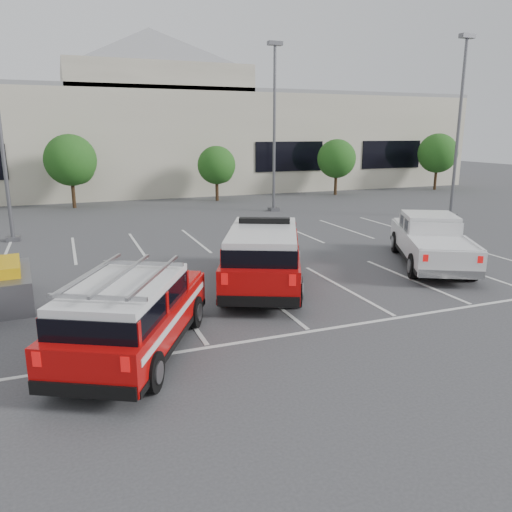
{
  "coord_description": "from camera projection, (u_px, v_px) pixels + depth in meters",
  "views": [
    {
      "loc": [
        -5.6,
        -13.48,
        4.99
      ],
      "look_at": [
        0.07,
        1.21,
        1.05
      ],
      "focal_mm": 35.0,
      "sensor_mm": 36.0,
      "label": 1
    }
  ],
  "objects": [
    {
      "name": "convention_building",
      "position": [
        130.0,
        135.0,
        43.13
      ],
      "size": [
        60.0,
        16.99,
        13.2
      ],
      "color": "beige",
      "rests_on": "ground"
    },
    {
      "name": "ground",
      "position": [
        268.0,
        298.0,
        15.37
      ],
      "size": [
        120.0,
        120.0,
        0.0
      ],
      "primitive_type": "plane",
      "color": "#3B3B3E",
      "rests_on": "ground"
    },
    {
      "name": "fire_chief_suv",
      "position": [
        264.0,
        260.0,
        16.31
      ],
      "size": [
        4.69,
        6.65,
        2.21
      ],
      "rotation": [
        0.0,
        0.0,
        -0.43
      ],
      "color": "#AD0808",
      "rests_on": "ground"
    },
    {
      "name": "tree_mid_left",
      "position": [
        72.0,
        162.0,
        32.87
      ],
      "size": [
        3.37,
        3.37,
        4.85
      ],
      "color": "#3F2B19",
      "rests_on": "ground"
    },
    {
      "name": "light_pole_right",
      "position": [
        459.0,
        128.0,
        28.75
      ],
      "size": [
        0.9,
        0.6,
        10.24
      ],
      "color": "#59595E",
      "rests_on": "ground"
    },
    {
      "name": "white_pickup",
      "position": [
        431.0,
        245.0,
        19.09
      ],
      "size": [
        4.74,
        6.42,
        1.89
      ],
      "rotation": [
        0.0,
        0.0,
        -0.49
      ],
      "color": "silver",
      "rests_on": "ground"
    },
    {
      "name": "tree_far_right",
      "position": [
        438.0,
        155.0,
        43.34
      ],
      "size": [
        3.37,
        3.37,
        4.85
      ],
      "color": "#3F2B19",
      "rests_on": "ground"
    },
    {
      "name": "tree_mid_right",
      "position": [
        218.0,
        166.0,
        36.49
      ],
      "size": [
        2.77,
        2.77,
        3.99
      ],
      "color": "#3F2B19",
      "rests_on": "ground"
    },
    {
      "name": "ladder_suv",
      "position": [
        133.0,
        320.0,
        11.29
      ],
      "size": [
        4.32,
        5.62,
        2.08
      ],
      "rotation": [
        0.0,
        0.0,
        -0.49
      ],
      "color": "#AD0808",
      "rests_on": "ground"
    },
    {
      "name": "light_pole_left",
      "position": [
        0.0,
        127.0,
        22.18
      ],
      "size": [
        0.9,
        0.6,
        10.24
      ],
      "color": "#59595E",
      "rests_on": "ground"
    },
    {
      "name": "light_pole_mid",
      "position": [
        274.0,
        128.0,
        31.04
      ],
      "size": [
        0.9,
        0.6,
        10.24
      ],
      "color": "#59595E",
      "rests_on": "ground"
    },
    {
      "name": "stall_markings",
      "position": [
        224.0,
        263.0,
        19.44
      ],
      "size": [
        23.0,
        15.0,
        0.01
      ],
      "primitive_type": "cube",
      "color": "silver",
      "rests_on": "ground"
    },
    {
      "name": "tree_right",
      "position": [
        337.0,
        160.0,
        39.92
      ],
      "size": [
        3.07,
        3.07,
        4.42
      ],
      "color": "#3F2B19",
      "rests_on": "ground"
    }
  ]
}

